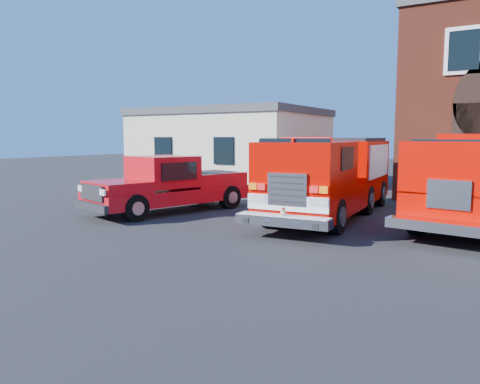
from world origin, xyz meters
The scene contains 4 objects.
ground centered at (0.00, 0.00, 0.00)m, with size 100.00×100.00×0.00m, color black.
side_building centered at (-9.00, 13.00, 2.20)m, with size 10.20×8.20×4.35m.
fire_engine centered at (0.63, 3.87, 1.39)m, with size 2.90×8.82×2.68m.
pickup_truck centered at (-4.76, 1.86, 0.95)m, with size 3.87×6.53×2.02m.
Camera 1 is at (5.99, -11.32, 2.68)m, focal length 35.00 mm.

